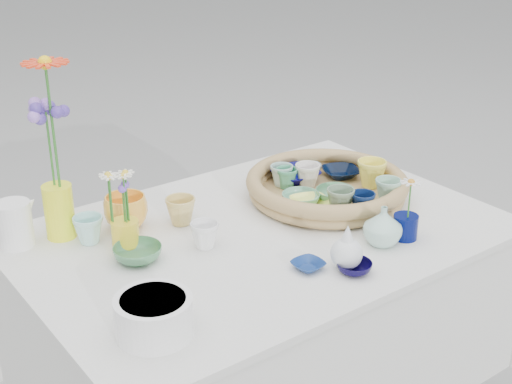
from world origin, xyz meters
TOP-DOWN VIEW (x-y plane):
  - wicker_tray at (0.28, 0.05)m, footprint 0.47×0.47m
  - tray_ceramic_0 at (0.27, 0.18)m, footprint 0.14×0.14m
  - tray_ceramic_1 at (0.40, 0.12)m, footprint 0.15×0.15m
  - tray_ceramic_2 at (0.42, 0.01)m, footprint 0.11×0.11m
  - tray_ceramic_3 at (0.26, -0.01)m, footprint 0.14×0.14m
  - tray_ceramic_4 at (0.22, -0.07)m, footprint 0.09×0.09m
  - tray_ceramic_5 at (0.17, 0.03)m, footprint 0.14×0.14m
  - tray_ceramic_6 at (0.21, 0.17)m, footprint 0.08×0.08m
  - tray_ceramic_7 at (0.27, 0.12)m, footprint 0.08×0.08m
  - tray_ceramic_8 at (0.34, 0.21)m, footprint 0.11×0.11m
  - tray_ceramic_9 at (0.26, -0.12)m, footprint 0.07×0.07m
  - tray_ceramic_10 at (0.17, 0.00)m, footprint 0.14×0.14m
  - tray_ceramic_11 at (0.38, -0.10)m, footprint 0.10×0.10m
  - tray_ceramic_12 at (0.21, 0.15)m, footprint 0.08×0.08m
  - loose_ceramic_0 at (-0.28, 0.23)m, footprint 0.14×0.14m
  - loose_ceramic_1 at (-0.15, 0.16)m, footprint 0.10×0.10m
  - loose_ceramic_2 at (-0.34, 0.05)m, footprint 0.15×0.15m
  - loose_ceramic_3 at (-0.17, 0.01)m, footprint 0.09×0.09m
  - loose_ceramic_4 at (-0.03, -0.23)m, footprint 0.08×0.08m
  - loose_ceramic_5 at (-0.40, 0.21)m, footprint 0.08×0.08m
  - loose_ceramic_6 at (0.05, -0.31)m, footprint 0.09×0.09m
  - fluted_bowl at (-0.46, -0.25)m, footprint 0.17×0.17m
  - bud_vase_paleblue at (0.04, -0.28)m, footprint 0.08×0.08m
  - bud_vase_seafoam at (0.20, -0.25)m, footprint 0.12×0.12m
  - bud_vase_cobalt at (0.28, -0.26)m, footprint 0.08×0.08m
  - single_daisy at (0.27, -0.27)m, footprint 0.07×0.07m
  - tall_vase_yellow at (-0.44, 0.28)m, footprint 0.09×0.09m
  - gerbera at (-0.43, 0.27)m, footprint 0.16×0.16m
  - hydrangea at (-0.44, 0.29)m, footprint 0.09×0.09m
  - white_pitcher at (-0.55, 0.30)m, footprint 0.15×0.12m
  - daisy_cup at (-0.33, 0.13)m, footprint 0.09×0.09m
  - daisy_posy at (-0.34, 0.13)m, footprint 0.09×0.09m

SIDE VIEW (x-z plane):
  - loose_ceramic_4 at x=-0.03m, z-range 0.77..0.78m
  - loose_ceramic_6 at x=0.05m, z-range 0.77..0.79m
  - loose_ceramic_2 at x=-0.34m, z-range 0.77..0.80m
  - tray_ceramic_8 at x=0.34m, z-range 0.78..0.81m
  - tray_ceramic_10 at x=0.17m, z-range 0.78..0.81m
  - tray_ceramic_1 at x=0.40m, z-range 0.78..0.81m
  - bud_vase_cobalt at x=0.28m, z-range 0.77..0.83m
  - loose_ceramic_3 at x=-0.17m, z-range 0.77..0.83m
  - tray_ceramic_5 at x=0.17m, z-range 0.78..0.82m
  - tray_ceramic_0 at x=0.27m, z-range 0.78..0.82m
  - tray_ceramic_3 at x=0.26m, z-range 0.78..0.82m
  - loose_ceramic_5 at x=-0.40m, z-range 0.77..0.84m
  - daisy_cup at x=-0.33m, z-range 0.77..0.84m
  - loose_ceramic_1 at x=-0.15m, z-range 0.77..0.84m
  - wicker_tray at x=0.28m, z-range 0.77..0.84m
  - fluted_bowl at x=-0.46m, z-range 0.77..0.85m
  - loose_ceramic_0 at x=-0.28m, z-range 0.77..0.86m
  - tray_ceramic_12 at x=0.21m, z-range 0.78..0.84m
  - tray_ceramic_9 at x=0.26m, z-range 0.78..0.85m
  - tray_ceramic_6 at x=0.21m, z-range 0.78..0.85m
  - bud_vase_seafoam at x=0.20m, z-range 0.77..0.87m
  - tray_ceramic_11 at x=0.38m, z-range 0.78..0.85m
  - tray_ceramic_7 at x=0.27m, z-range 0.78..0.85m
  - tray_ceramic_4 at x=0.22m, z-range 0.78..0.86m
  - tray_ceramic_2 at x=0.42m, z-range 0.78..0.86m
  - white_pitcher at x=-0.55m, z-range 0.77..0.88m
  - bud_vase_paleblue at x=0.04m, z-range 0.77..0.88m
  - tall_vase_yellow at x=-0.44m, z-range 0.76..0.91m
  - single_daisy at x=0.27m, z-range 0.82..0.94m
  - daisy_posy at x=-0.34m, z-range 0.84..0.98m
  - hydrangea at x=-0.44m, z-range 0.87..1.14m
  - gerbera at x=-0.43m, z-range 0.90..1.24m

